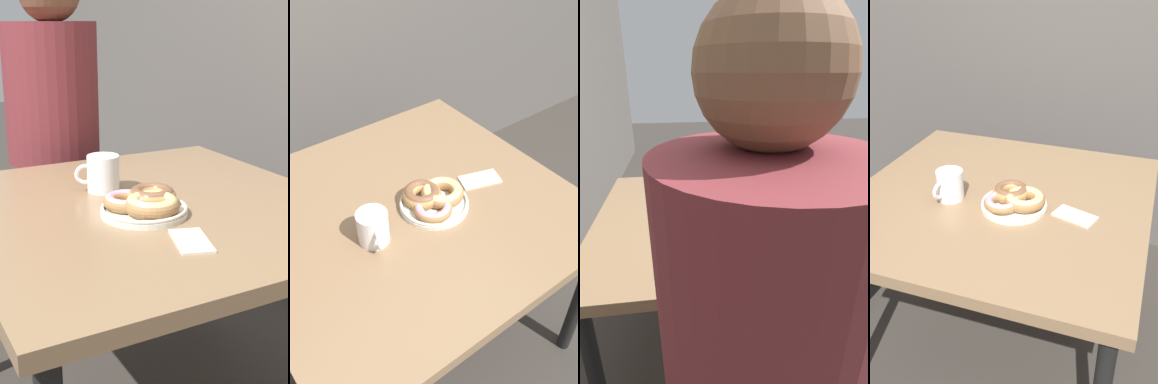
# 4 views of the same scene
# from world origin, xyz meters

# --- Properties ---
(dining_table) EXTENTS (1.03, 1.00, 0.71)m
(dining_table) POSITION_xyz_m (0.00, 0.18, 0.64)
(dining_table) COLOR #846647
(dining_table) RESTS_ON ground_plane
(donut_plate) EXTENTS (0.23, 0.23, 0.06)m
(donut_plate) POSITION_xyz_m (0.07, 0.13, 0.74)
(donut_plate) COLOR silver
(donut_plate) RESTS_ON dining_table
(coffee_mug) EXTENTS (0.09, 0.13, 0.10)m
(coffee_mug) POSITION_xyz_m (-0.16, 0.11, 0.77)
(coffee_mug) COLOR white
(coffee_mug) RESTS_ON dining_table
(person_figure) EXTENTS (0.36, 0.36, 1.40)m
(person_figure) POSITION_xyz_m (-0.80, 0.18, 0.77)
(person_figure) COLOR black
(person_figure) RESTS_ON ground_plane
(napkin) EXTENTS (0.15, 0.11, 0.01)m
(napkin) POSITION_xyz_m (0.28, 0.14, 0.72)
(napkin) COLOR beige
(napkin) RESTS_ON dining_table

